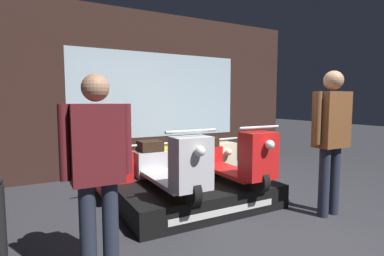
{
  "coord_description": "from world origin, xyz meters",
  "views": [
    {
      "loc": [
        -2.36,
        -2.39,
        1.44
      ],
      "look_at": [
        -0.16,
        1.65,
        1.02
      ],
      "focal_mm": 28.0,
      "sensor_mm": 36.0,
      "label": 1
    }
  ],
  "objects_px": {
    "scooter_backrow_2": "(203,161)",
    "scooter_backrow_3": "(241,157)",
    "scooter_backrow_0": "(107,172)",
    "scooter_display_left": "(168,165)",
    "person_left_browsing": "(98,162)",
    "scooter_backrow_1": "(159,166)",
    "scooter_display_right": "(229,158)",
    "person_right_browsing": "(332,131)"
  },
  "relations": [
    {
      "from": "scooter_backrow_0",
      "to": "scooter_backrow_2",
      "type": "xyz_separation_m",
      "value": [
        1.76,
        0.0,
        0.0
      ]
    },
    {
      "from": "scooter_display_right",
      "to": "person_left_browsing",
      "type": "height_order",
      "value": "person_left_browsing"
    },
    {
      "from": "scooter_display_right",
      "to": "scooter_backrow_3",
      "type": "height_order",
      "value": "scooter_display_right"
    },
    {
      "from": "scooter_backrow_1",
      "to": "scooter_backrow_3",
      "type": "xyz_separation_m",
      "value": [
        1.76,
        0.0,
        0.0
      ]
    },
    {
      "from": "scooter_backrow_2",
      "to": "scooter_backrow_3",
      "type": "distance_m",
      "value": 0.88
    },
    {
      "from": "scooter_display_left",
      "to": "scooter_backrow_1",
      "type": "relative_size",
      "value": 1.0
    },
    {
      "from": "scooter_backrow_2",
      "to": "scooter_backrow_3",
      "type": "bearing_deg",
      "value": 0.0
    },
    {
      "from": "scooter_display_right",
      "to": "person_right_browsing",
      "type": "xyz_separation_m",
      "value": [
        0.82,
        -0.98,
        0.44
      ]
    },
    {
      "from": "scooter_backrow_0",
      "to": "scooter_backrow_2",
      "type": "height_order",
      "value": "same"
    },
    {
      "from": "scooter_display_left",
      "to": "scooter_display_right",
      "type": "relative_size",
      "value": 1.0
    },
    {
      "from": "scooter_backrow_2",
      "to": "person_right_browsing",
      "type": "distance_m",
      "value": 2.44
    },
    {
      "from": "scooter_backrow_1",
      "to": "person_right_browsing",
      "type": "bearing_deg",
      "value": -59.15
    },
    {
      "from": "person_left_browsing",
      "to": "scooter_display_left",
      "type": "bearing_deg",
      "value": 43.25
    },
    {
      "from": "scooter_backrow_2",
      "to": "scooter_backrow_3",
      "type": "relative_size",
      "value": 1.0
    },
    {
      "from": "scooter_display_right",
      "to": "scooter_backrow_1",
      "type": "relative_size",
      "value": 1.0
    },
    {
      "from": "scooter_backrow_3",
      "to": "scooter_backrow_0",
      "type": "bearing_deg",
      "value": 180.0
    },
    {
      "from": "scooter_backrow_1",
      "to": "scooter_backrow_2",
      "type": "bearing_deg",
      "value": 0.0
    },
    {
      "from": "scooter_backrow_1",
      "to": "scooter_backrow_3",
      "type": "height_order",
      "value": "same"
    },
    {
      "from": "person_left_browsing",
      "to": "person_right_browsing",
      "type": "relative_size",
      "value": 0.91
    },
    {
      "from": "scooter_display_left",
      "to": "person_right_browsing",
      "type": "relative_size",
      "value": 0.92
    },
    {
      "from": "scooter_display_right",
      "to": "scooter_backrow_1",
      "type": "height_order",
      "value": "scooter_display_right"
    },
    {
      "from": "scooter_backrow_2",
      "to": "scooter_backrow_1",
      "type": "bearing_deg",
      "value": 180.0
    },
    {
      "from": "scooter_display_right",
      "to": "scooter_backrow_1",
      "type": "bearing_deg",
      "value": 112.51
    },
    {
      "from": "scooter_backrow_3",
      "to": "scooter_display_left",
      "type": "bearing_deg",
      "value": -149.06
    },
    {
      "from": "scooter_display_left",
      "to": "scooter_backrow_0",
      "type": "bearing_deg",
      "value": 110.26
    },
    {
      "from": "person_left_browsing",
      "to": "scooter_backrow_2",
      "type": "bearing_deg",
      "value": 44.41
    },
    {
      "from": "scooter_backrow_0",
      "to": "scooter_backrow_2",
      "type": "bearing_deg",
      "value": 0.0
    },
    {
      "from": "scooter_display_right",
      "to": "scooter_backrow_0",
      "type": "relative_size",
      "value": 1.0
    },
    {
      "from": "person_left_browsing",
      "to": "person_right_browsing",
      "type": "xyz_separation_m",
      "value": [
        2.81,
        0.0,
        0.12
      ]
    },
    {
      "from": "scooter_display_right",
      "to": "scooter_backrow_2",
      "type": "distance_m",
      "value": 1.37
    },
    {
      "from": "scooter_backrow_3",
      "to": "person_right_browsing",
      "type": "bearing_deg",
      "value": -99.9
    },
    {
      "from": "scooter_backrow_1",
      "to": "person_right_browsing",
      "type": "distance_m",
      "value": 2.76
    },
    {
      "from": "scooter_backrow_2",
      "to": "person_left_browsing",
      "type": "bearing_deg",
      "value": -135.59
    },
    {
      "from": "scooter_display_left",
      "to": "scooter_backrow_1",
      "type": "height_order",
      "value": "scooter_display_left"
    },
    {
      "from": "scooter_backrow_1",
      "to": "scooter_display_right",
      "type": "bearing_deg",
      "value": -67.49
    },
    {
      "from": "scooter_backrow_1",
      "to": "person_left_browsing",
      "type": "xyz_separation_m",
      "value": [
        -1.45,
        -2.28,
        0.63
      ]
    },
    {
      "from": "scooter_backrow_2",
      "to": "person_right_browsing",
      "type": "bearing_deg",
      "value": -78.06
    },
    {
      "from": "scooter_display_left",
      "to": "scooter_backrow_0",
      "type": "height_order",
      "value": "scooter_display_left"
    },
    {
      "from": "person_right_browsing",
      "to": "scooter_backrow_1",
      "type": "bearing_deg",
      "value": 120.85
    },
    {
      "from": "scooter_backrow_0",
      "to": "scooter_backrow_1",
      "type": "distance_m",
      "value": 0.88
    },
    {
      "from": "scooter_backrow_3",
      "to": "person_right_browsing",
      "type": "distance_m",
      "value": 2.43
    },
    {
      "from": "scooter_backrow_2",
      "to": "scooter_display_left",
      "type": "bearing_deg",
      "value": -134.68
    }
  ]
}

